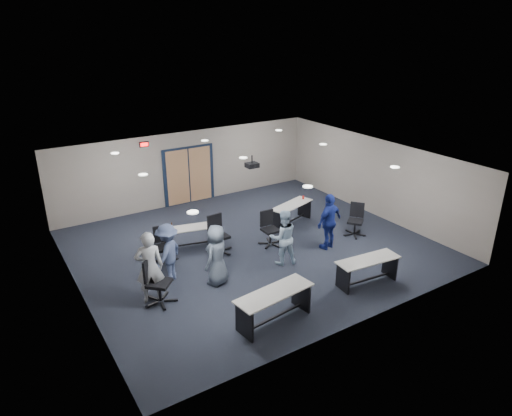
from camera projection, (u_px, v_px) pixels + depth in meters
floor at (253, 247)px, 13.81m from camera, size 10.00×10.00×0.00m
back_wall at (188, 168)px, 16.83m from camera, size 10.00×0.04×2.70m
front_wall at (363, 271)px, 9.77m from camera, size 10.00×0.04×2.70m
left_wall at (74, 247)px, 10.82m from camera, size 0.04×9.00×2.70m
right_wall at (375, 177)px, 15.78m from camera, size 0.04×9.00×2.70m
ceiling at (252, 161)px, 12.80m from camera, size 10.00×9.00×0.04m
double_door at (189, 176)px, 16.91m from camera, size 2.00×0.07×2.20m
exit_sign at (144, 144)px, 15.58m from camera, size 0.32×0.07×0.18m
ceiling_projector at (252, 165)px, 13.45m from camera, size 0.35×0.32×0.37m
ceiling_can_lights at (248, 160)px, 13.01m from camera, size 6.24×5.74×0.02m
table_front_left at (274, 302)px, 10.14m from camera, size 1.95×0.85×0.77m
table_front_right at (367, 267)px, 11.70m from camera, size 1.76×0.74×0.69m
table_back_left at (187, 234)px, 13.63m from camera, size 1.65×0.87×0.87m
table_back_right at (292, 210)px, 15.28m from camera, size 1.78×1.05×0.80m
chair_back_a at (164, 246)px, 12.69m from camera, size 0.72×0.72×1.06m
chair_back_b at (219, 235)px, 13.26m from camera, size 0.76×0.76×1.14m
chair_back_c at (270, 229)px, 13.75m from camera, size 0.68×0.68×1.06m
chair_loose_left at (159, 281)px, 10.82m from camera, size 1.04×1.04×1.17m
chair_loose_right at (355, 220)px, 14.38m from camera, size 0.92×0.92×1.04m
person_gray at (149, 267)px, 10.79m from camera, size 0.76×0.61×1.83m
person_plaid at (217, 255)px, 11.59m from camera, size 0.94×0.84×1.62m
person_lightblue at (283, 237)px, 12.58m from camera, size 0.92×0.81×1.60m
person_navy at (329, 221)px, 13.44m from camera, size 1.07×0.63×1.72m
person_back at (168, 253)px, 11.71m from camera, size 1.18×1.10×1.59m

